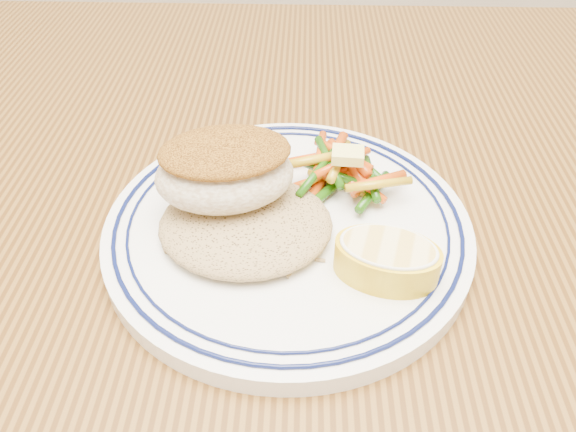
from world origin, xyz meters
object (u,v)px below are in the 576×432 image
Objects in this scene: dining_table at (330,315)px; plate at (288,227)px; vegetable_pile at (340,171)px; lemon_wedge at (387,258)px; fish_fillet at (225,169)px; rice_pilaf at (246,221)px.

dining_table is 0.11m from plate.
vegetable_pile reaches higher than lemon_wedge.
lemon_wedge is (0.03, -0.09, 0.00)m from vegetable_pile.
fish_fillet is at bearing -155.15° from vegetable_pile.
fish_fillet is 1.39× the size of lemon_wedge.
rice_pilaf is 0.09m from vegetable_pile.
rice_pilaf reaches higher than plate.
rice_pilaf is 1.59× the size of lemon_wedge.
lemon_wedge is at bearing -62.06° from dining_table.
plate is 0.04m from rice_pilaf.
vegetable_pile is 0.10m from lemon_wedge.
dining_table is 14.77× the size of vegetable_pile.
vegetable_pile reaches higher than plate.
vegetable_pile reaches higher than dining_table.
dining_table is 19.64× the size of lemon_wedge.
rice_pilaf is at bearing 158.73° from lemon_wedge.
fish_fillet is at bearing 152.76° from lemon_wedge.
rice_pilaf is (-0.03, -0.01, 0.02)m from plate.
fish_fillet reaches higher than vegetable_pile.
fish_fillet reaches higher than dining_table.
fish_fillet is (-0.08, 0.00, 0.15)m from dining_table.
vegetable_pile is (0.08, 0.04, -0.03)m from fish_fillet.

